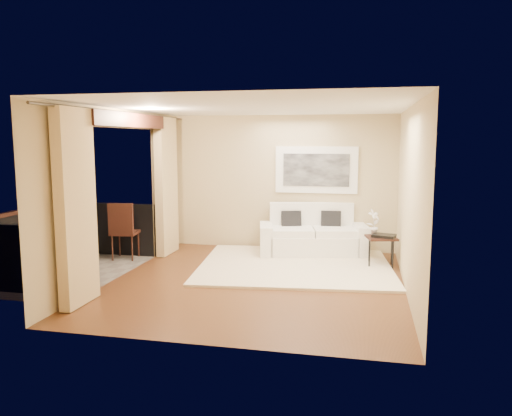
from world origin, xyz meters
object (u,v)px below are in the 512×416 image
(sofa, at_px, (312,237))
(balcony_chair_near, at_px, (68,244))
(orchid, at_px, (374,222))
(bistro_table, at_px, (66,227))
(balcony_chair_far, at_px, (123,227))
(side_table, at_px, (381,240))
(ice_bucket, at_px, (61,216))

(sofa, height_order, balcony_chair_near, balcony_chair_near)
(orchid, bearing_deg, bistro_table, -167.79)
(orchid, distance_m, balcony_chair_far, 4.56)
(sofa, height_order, bistro_table, sofa)
(side_table, height_order, balcony_chair_far, balcony_chair_far)
(balcony_chair_far, relative_size, ice_bucket, 5.35)
(sofa, height_order, ice_bucket, sofa)
(balcony_chair_far, bearing_deg, orchid, -179.28)
(side_table, relative_size, balcony_chair_far, 0.55)
(orchid, distance_m, ice_bucket, 5.59)
(balcony_chair_near, bearing_deg, orchid, 13.16)
(sofa, xyz_separation_m, orchid, (1.14, -0.56, 0.42))
(orchid, bearing_deg, balcony_chair_far, -171.84)
(balcony_chair_far, xyz_separation_m, ice_bucket, (-0.97, -0.45, 0.23))
(orchid, distance_m, bistro_table, 5.46)
(sofa, xyz_separation_m, balcony_chair_near, (-3.54, -2.69, 0.26))
(sofa, bearing_deg, bistro_table, -169.85)
(balcony_chair_near, height_order, ice_bucket, balcony_chair_near)
(orchid, height_order, ice_bucket, orchid)
(sofa, relative_size, balcony_chair_near, 2.08)
(orchid, xyz_separation_m, balcony_chair_far, (-4.51, -0.65, -0.14))
(orchid, bearing_deg, sofa, 153.98)
(orchid, relative_size, balcony_chair_near, 0.44)
(sofa, relative_size, bistro_table, 2.84)
(orchid, height_order, bistro_table, orchid)
(bistro_table, distance_m, balcony_chair_far, 0.97)
(balcony_chair_far, bearing_deg, sofa, -167.83)
(side_table, height_order, balcony_chair_near, balcony_chair_near)
(balcony_chair_far, distance_m, balcony_chair_near, 1.50)
(orchid, relative_size, bistro_table, 0.60)
(ice_bucket, bearing_deg, balcony_chair_far, 25.13)
(balcony_chair_near, distance_m, ice_bucket, 1.34)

